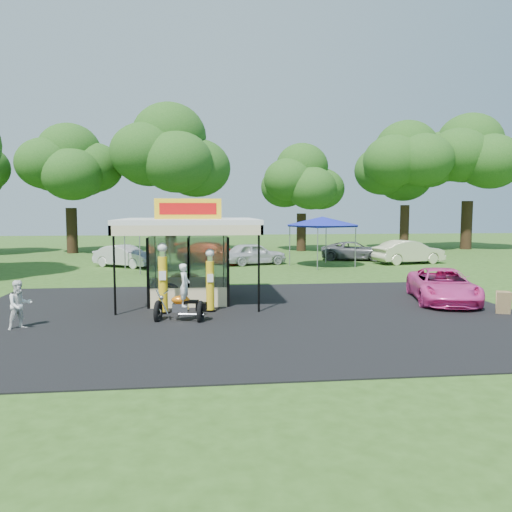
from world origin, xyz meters
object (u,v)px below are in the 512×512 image
Objects in this scene: bg_car_c at (254,254)px; gas_pump_left at (163,280)px; spectator_west at (20,305)px; bg_car_b at (214,253)px; gas_pump_right at (210,282)px; pink_sedan at (443,286)px; tent_east at (322,221)px; motorcycle at (183,298)px; tent_west at (155,223)px; gas_station_kiosk at (189,258)px; bg_car_a at (125,256)px; bg_car_d at (355,251)px; a_frame_sign at (503,303)px; bg_car_e at (409,252)px; kiosk_car at (190,282)px.

gas_pump_left is at bearing 145.74° from bg_car_c.
spectator_west is 19.57m from bg_car_b.
pink_sedan is (9.41, 0.91, -0.44)m from gas_pump_right.
gas_pump_right is at bearing -118.72° from tent_east.
tent_east is (4.36, -1.58, 2.23)m from bg_car_c.
tent_west is (-2.07, 14.60, 2.13)m from motorcycle.
pink_sedan is at bearing -7.50° from gas_station_kiosk.
bg_car_d is (16.37, 2.60, -0.02)m from bg_car_a.
gas_station_kiosk is at bearing 146.23° from bg_car_c.
bg_car_c is at bearing 136.30° from a_frame_sign.
spectator_west is at bearing -140.84° from gas_station_kiosk.
tent_east is at bearing 11.10° from spectator_west.
motorcycle reaches higher than bg_car_e.
spectator_west is 26.38m from bg_car_e.
gas_station_kiosk is 2.60m from gas_pump_left.
tent_west is (2.96, 15.08, 2.15)m from spectator_west.
kiosk_car is 0.57× the size of bg_car_e.
tent_west is (2.19, -2.16, 2.21)m from bg_car_a.
gas_station_kiosk is 1.04× the size of bg_car_b.
spectator_west is 21.22m from tent_east.
bg_car_c is (4.31, 17.15, -0.04)m from motorcycle.
gas_pump_left is at bearing -163.02° from a_frame_sign.
spectator_west is at bearing 141.11° from kiosk_car.
gas_pump_right is at bearing -128.98° from bg_car_a.
bg_car_a is (-4.41, 13.02, -1.07)m from gas_station_kiosk.
bg_car_b is at bearing 87.66° from gas_pump_right.
kiosk_car is at bearing -167.45° from bg_car_b.
bg_car_b reaches higher than a_frame_sign.
tent_east is (8.51, 11.83, 1.20)m from gas_station_kiosk.
pink_sedan is at bearing 5.53° from gas_pump_right.
bg_car_d is (11.96, 13.41, 0.21)m from kiosk_car.
pink_sedan is at bearing -131.10° from bg_car_b.
gas_pump_right is 16.17m from tent_east.
kiosk_car is 0.57× the size of bg_car_d.
motorcycle is 0.39× the size of bg_car_b.
motorcycle is 5.95m from kiosk_car.
kiosk_car is 9.26m from tent_west.
bg_car_a is at bearing 48.99° from spectator_west.
bg_car_a is (-4.26, 16.75, -0.08)m from motorcycle.
gas_pump_left reaches higher than bg_car_c.
gas_pump_right is 20.68m from bg_car_e.
spectator_west reaches higher than pink_sedan.
bg_car_b is at bearing -6.98° from kiosk_car.
bg_car_a is (-15.58, 16.95, 0.28)m from a_frame_sign.
gas_pump_right is 13.58m from tent_west.
motorcycle is 22.83m from bg_car_d.
kiosk_car is (-0.00, 2.21, -1.30)m from gas_station_kiosk.
bg_car_e is at bearing 8.69° from tent_east.
spectator_west reaches higher than bg_car_c.
gas_station_kiosk is at bearing 109.42° from gas_pump_right.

